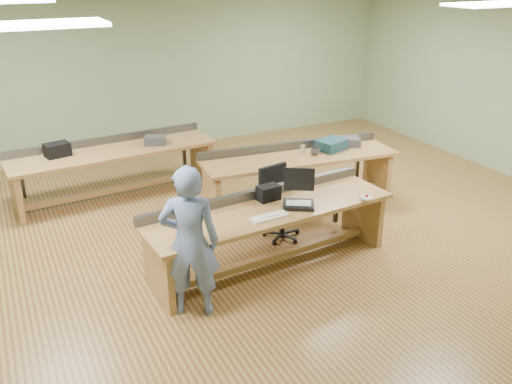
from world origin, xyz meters
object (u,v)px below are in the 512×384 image
laptop_base (298,205)px  mug (315,151)px  workbench_back (114,161)px  person (190,242)px  workbench_front (270,222)px  workbench_mid (298,167)px  camera_bag (268,193)px  drinks_can (303,149)px  parts_bin_grey (345,141)px  task_chair (280,212)px  parts_bin_teal (331,145)px

laptop_base → mug: 1.90m
workbench_back → person: size_ratio=1.94×
workbench_front → workbench_mid: 1.94m
workbench_back → camera_bag: (1.25, -2.78, 0.28)m
workbench_back → laptop_base: bearing=-68.8°
drinks_can → parts_bin_grey: bearing=3.8°
workbench_mid → task_chair: bearing=-126.4°
workbench_back → task_chair: 2.92m
person → laptop_base: bearing=-140.7°
person → drinks_can: (2.54, 2.02, -0.01)m
workbench_front → person: (-1.18, -0.52, 0.26)m
workbench_front → workbench_back: size_ratio=0.98×
camera_bag → parts_bin_teal: camera_bag is taller
parts_bin_grey → task_chair: bearing=-150.0°
parts_bin_grey → mug: 0.70m
parts_bin_teal → task_chair: bearing=-146.9°
laptop_base → drinks_can: bearing=88.4°
drinks_can → parts_bin_teal: bearing=-2.2°
parts_bin_grey → laptop_base: bearing=-137.8°
mug → workbench_front: bearing=-137.4°
parts_bin_teal → drinks_can: parts_bin_teal is taller
workbench_back → mug: bearing=-35.6°
workbench_mid → person: person is taller
task_chair → person: bearing=-157.1°
workbench_mid → camera_bag: (-1.18, -1.26, 0.28)m
camera_bag → mug: (1.40, 1.17, -0.04)m
workbench_mid → laptop_base: size_ratio=8.31×
workbench_front → person: person is taller
workbench_back → laptop_base: workbench_back is taller
camera_bag → drinks_can: camera_bag is taller
task_chair → camera_bag: bearing=-146.3°
laptop_base → parts_bin_teal: parts_bin_teal is taller
parts_bin_teal → mug: parts_bin_teal is taller
task_chair → parts_bin_grey: bearing=19.3°
workbench_mid → laptop_base: (-0.95, -1.58, 0.21)m
parts_bin_teal → person: bearing=-146.6°
workbench_back → drinks_can: bearing=-34.8°
task_chair → parts_bin_grey: 2.02m
laptop_base → person: bearing=-134.0°
workbench_mid → camera_bag: bearing=-127.5°
mug → drinks_can: 0.19m
camera_bag → parts_bin_grey: 2.47m
camera_bag → drinks_can: bearing=40.0°
person → mug: person is taller
workbench_front → parts_bin_teal: 2.39m
camera_bag → workbench_front: bearing=-119.0°
person → laptop_base: 1.56m
person → workbench_mid: bearing=-116.7°
workbench_mid → parts_bin_grey: (0.90, 0.09, 0.25)m
person → camera_bag: person is taller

